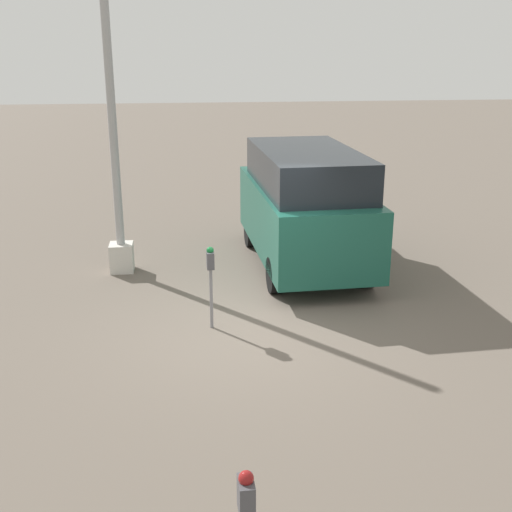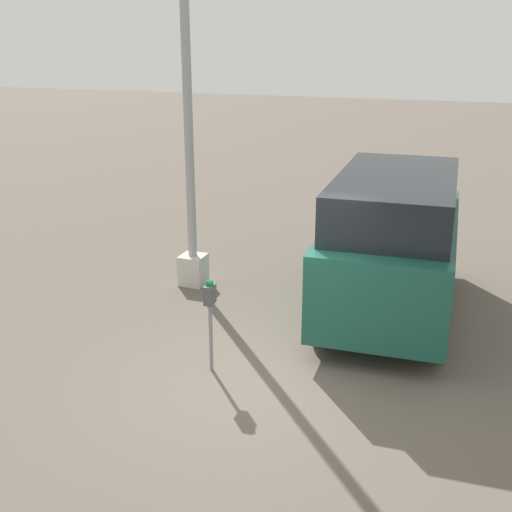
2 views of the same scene
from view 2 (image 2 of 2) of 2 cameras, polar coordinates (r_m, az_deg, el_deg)
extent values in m
plane|color=#60564C|center=(8.60, -0.21, -11.13)|extent=(80.00, 80.00, 0.00)
cylinder|color=gray|center=(8.68, -4.03, -7.20)|extent=(0.05, 0.05, 0.98)
cube|color=#47474C|center=(8.42, -4.13, -3.43)|extent=(0.20, 0.11, 0.26)
sphere|color=#14662D|center=(8.37, -4.15, -2.47)|extent=(0.11, 0.11, 0.11)
cube|color=beige|center=(11.72, -5.59, -1.22)|extent=(0.44, 0.44, 0.55)
cylinder|color=#9E9E9E|center=(11.08, -6.05, 12.09)|extent=(0.16, 0.16, 4.89)
cube|color=#195142|center=(10.50, 12.00, -0.04)|extent=(4.53, 2.09, 1.27)
cube|color=black|center=(10.12, 12.32, 5.09)|extent=(3.63, 1.90, 0.72)
cube|color=orange|center=(12.77, 10.11, 1.22)|extent=(0.09, 0.12, 0.20)
cylinder|color=black|center=(12.10, 8.54, -0.45)|extent=(0.66, 0.26, 0.65)
cylinder|color=black|center=(11.98, 16.45, -1.24)|extent=(0.66, 0.26, 0.65)
cylinder|color=black|center=(9.57, 5.88, -5.74)|extent=(0.66, 0.26, 0.65)
cylinder|color=black|center=(9.43, 15.95, -6.82)|extent=(0.66, 0.26, 0.65)
camera|label=1|loc=(4.12, -98.44, -4.82)|focal=45.00mm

